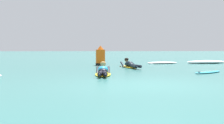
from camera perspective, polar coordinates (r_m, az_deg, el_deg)
The scene contains 7 objects.
ground_plane at distance 18.36m, azimuth 1.23°, elevation -0.45°, with size 120.00×120.00×0.00m, color #387A75.
surfer_near at distance 11.30m, azimuth -1.74°, elevation -1.81°, with size 0.65×2.63×0.54m.
surfer_far at distance 15.30m, azimuth 3.41°, elevation -0.57°, with size 0.93×2.53×0.55m.
drifting_surfboard at distance 12.95m, azimuth 17.71°, elevation -1.80°, with size 1.72×1.64×0.16m.
whitewater_front at distance 19.40m, azimuth 9.52°, elevation -0.14°, with size 2.15×1.30×0.13m.
whitewater_mid_left at distance 20.17m, azimuth 17.43°, elevation -0.00°, with size 2.75×1.27×0.21m.
channel_marker_buoy at distance 17.49m, azimuth -2.20°, elevation 0.92°, with size 0.57×0.57×1.15m.
Camera 1 is at (-1.24, -8.29, 1.05)m, focal length 48.18 mm.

